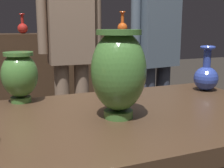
{
  "coord_description": "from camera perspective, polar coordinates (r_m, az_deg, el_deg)",
  "views": [
    {
      "loc": [
        -0.31,
        -0.8,
        1.07
      ],
      "look_at": [
        0.01,
        -0.01,
        0.9
      ],
      "focal_mm": 47.12,
      "sensor_mm": 36.0,
      "label": 1
    }
  ],
  "objects": [
    {
      "name": "back_display_shelf",
      "position": [
        3.07,
        -16.29,
        0.07
      ],
      "size": [
        2.6,
        0.4,
        0.99
      ],
      "color": "#422D1E",
      "rests_on": "ground_plane"
    },
    {
      "name": "shelf_vase_far_right",
      "position": [
        3.26,
        2.04,
        11.17
      ],
      "size": [
        0.11,
        0.11,
        0.23
      ],
      "color": "#E55B1E",
      "rests_on": "back_display_shelf"
    },
    {
      "name": "shelf_vase_center",
      "position": [
        3.05,
        -16.95,
        10.47
      ],
      "size": [
        0.1,
        0.1,
        0.19
      ],
      "color": "red",
      "rests_on": "back_display_shelf"
    },
    {
      "name": "visitor_near_right",
      "position": [
        2.27,
        8.66,
        7.05
      ],
      "size": [
        0.47,
        0.23,
        1.55
      ],
      "rotation": [
        0.0,
        0.0,
        3.3
      ],
      "color": "#333847",
      "rests_on": "ground_plane"
    },
    {
      "name": "visitor_center_back",
      "position": [
        2.18,
        -8.02,
        7.91
      ],
      "size": [
        0.47,
        0.19,
        1.61
      ],
      "rotation": [
        0.0,
        0.0,
        3.1
      ],
      "color": "#846B56",
      "rests_on": "ground_plane"
    },
    {
      "name": "vase_centerpiece",
      "position": [
        0.85,
        1.29,
        2.57
      ],
      "size": [
        0.16,
        0.16,
        0.26
      ],
      "color": "#477A38",
      "rests_on": "display_plinth"
    },
    {
      "name": "vase_right_accent",
      "position": [
        1.29,
        17.78,
        1.53
      ],
      "size": [
        0.1,
        0.1,
        0.19
      ],
      "color": "#2D429E",
      "rests_on": "display_plinth"
    },
    {
      "name": "vase_left_accent",
      "position": [
        1.09,
        -17.5,
        1.71
      ],
      "size": [
        0.13,
        0.13,
        0.18
      ],
      "color": "#477A38",
      "rests_on": "display_plinth"
    },
    {
      "name": "shelf_vase_right",
      "position": [
        3.08,
        -7.0,
        10.81
      ],
      "size": [
        0.1,
        0.1,
        0.08
      ],
      "color": "#7A388E",
      "rests_on": "back_display_shelf"
    }
  ]
}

